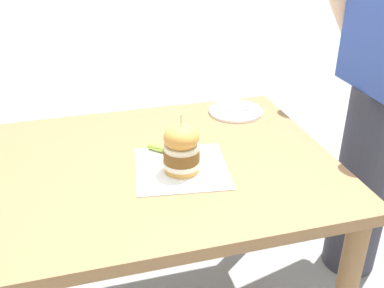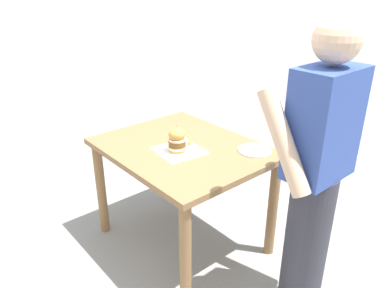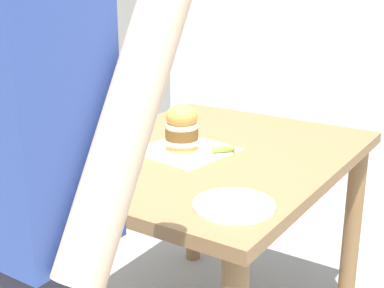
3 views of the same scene
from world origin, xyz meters
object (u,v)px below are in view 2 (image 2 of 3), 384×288
Objects in this scene: side_plate_with_forks at (255,150)px; diner_across_table at (315,177)px; pickle_spear at (190,142)px; sandwich at (177,140)px; patio_table at (183,162)px.

side_plate_with_forks is 0.58m from diner_across_table.
side_plate_with_forks is at bearing 123.83° from pickle_spear.
pickle_spear reaches higher than side_plate_with_forks.
diner_across_table reaches higher than sandwich.
sandwich is 0.88× the size of side_plate_with_forks.
side_plate_with_forks is at bearing 129.93° from patio_table.
sandwich reaches higher than patio_table.
diner_across_table is (-0.08, 0.92, 0.08)m from pickle_spear.
side_plate_with_forks is at bearing -107.13° from diner_across_table.
sandwich is 0.12× the size of diner_across_table.
sandwich is at bearing 29.16° from patio_table.
sandwich is 0.16m from pickle_spear.
patio_table is 5.79× the size of sandwich.
pickle_spear is (-0.14, -0.04, -0.07)m from sandwich.
patio_table is 0.50m from side_plate_with_forks.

